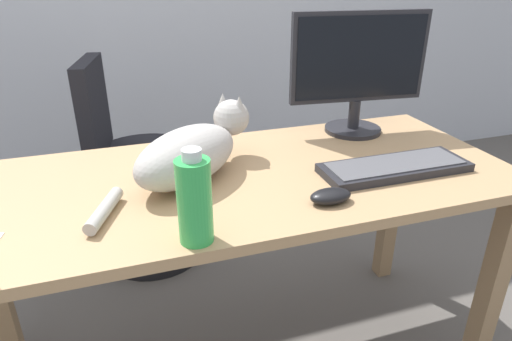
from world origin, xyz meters
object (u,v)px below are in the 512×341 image
at_px(monitor, 359,69).
at_px(keyboard, 395,167).
at_px(office_chair, 135,177).
at_px(computer_mouse, 331,196).
at_px(spray_bottle, 194,200).
at_px(cat, 192,151).

distance_m(monitor, keyboard, 0.41).
bearing_deg(office_chair, keyboard, -51.94).
bearing_deg(office_chair, computer_mouse, -66.36).
bearing_deg(spray_bottle, computer_mouse, 9.89).
height_order(keyboard, spray_bottle, spray_bottle).
bearing_deg(cat, keyboard, -14.14).
relative_size(office_chair, spray_bottle, 4.32).
xyz_separation_m(office_chair, spray_bottle, (0.09, -1.07, 0.42)).
distance_m(monitor, cat, 0.67).
relative_size(monitor, spray_bottle, 2.24).
height_order(cat, spray_bottle, spray_bottle).
height_order(office_chair, keyboard, office_chair).
bearing_deg(cat, monitor, 17.92).
distance_m(office_chair, computer_mouse, 1.15).
bearing_deg(computer_mouse, keyboard, 22.78).
height_order(office_chair, computer_mouse, office_chair).
xyz_separation_m(monitor, cat, (-0.62, -0.20, -0.15)).
bearing_deg(computer_mouse, office_chair, 113.64).
bearing_deg(keyboard, computer_mouse, -157.22).
bearing_deg(keyboard, cat, 165.86).
height_order(keyboard, computer_mouse, computer_mouse).
height_order(monitor, cat, monitor).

